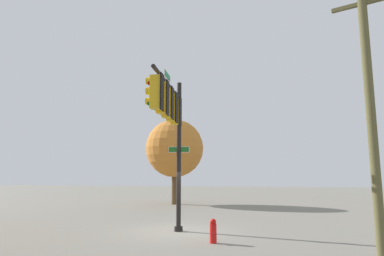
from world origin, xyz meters
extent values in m
plane|color=slate|center=(0.00, 0.00, 0.00)|extent=(120.00, 120.00, 0.00)
cylinder|color=black|center=(0.00, 0.00, 3.25)|extent=(0.20, 0.20, 6.51)
cylinder|color=black|center=(0.00, 0.00, 0.10)|extent=(0.36, 0.36, 0.20)
cylinder|color=black|center=(2.23, 0.15, 5.78)|extent=(4.47, 0.44, 0.14)
cylinder|color=black|center=(1.00, 0.07, 5.28)|extent=(2.05, 0.22, 1.07)
cube|color=gold|center=(0.81, 0.06, 5.03)|extent=(0.33, 0.37, 1.10)
cube|color=black|center=(0.81, 0.26, 5.03)|extent=(0.44, 0.05, 1.22)
sphere|color=maroon|center=(0.82, -0.14, 5.37)|extent=(0.22, 0.22, 0.22)
cylinder|color=gold|center=(0.82, -0.20, 5.42)|extent=(0.23, 0.15, 0.23)
sphere|color=#FFFC14|center=(0.82, -0.14, 5.03)|extent=(0.22, 0.22, 0.22)
cylinder|color=gold|center=(0.82, -0.20, 5.08)|extent=(0.23, 0.15, 0.23)
sphere|color=#0B621E|center=(0.82, -0.14, 4.69)|extent=(0.22, 0.22, 0.22)
cylinder|color=gold|center=(0.82, -0.20, 4.74)|extent=(0.23, 0.15, 0.23)
cube|color=yellow|center=(1.62, 0.11, 5.03)|extent=(0.34, 0.37, 1.10)
cube|color=black|center=(1.61, 0.31, 5.03)|extent=(0.44, 0.06, 1.22)
sphere|color=maroon|center=(1.63, -0.09, 5.37)|extent=(0.22, 0.22, 0.22)
cylinder|color=yellow|center=(1.64, -0.15, 5.42)|extent=(0.24, 0.15, 0.23)
sphere|color=#FFFC14|center=(1.63, -0.09, 5.03)|extent=(0.22, 0.22, 0.22)
cylinder|color=yellow|center=(1.64, -0.15, 5.08)|extent=(0.24, 0.15, 0.23)
sphere|color=#0B621E|center=(1.63, -0.09, 4.69)|extent=(0.22, 0.22, 0.22)
cylinder|color=yellow|center=(1.64, -0.15, 4.74)|extent=(0.24, 0.15, 0.23)
cube|color=gold|center=(2.44, 0.17, 5.03)|extent=(0.35, 0.39, 1.10)
cube|color=black|center=(2.42, 0.36, 5.03)|extent=(0.44, 0.08, 1.22)
sphere|color=maroon|center=(2.45, -0.03, 5.37)|extent=(0.22, 0.22, 0.22)
cylinder|color=gold|center=(2.46, -0.09, 5.42)|extent=(0.24, 0.16, 0.23)
sphere|color=#FFFC14|center=(2.45, -0.03, 5.03)|extent=(0.22, 0.22, 0.22)
cylinder|color=gold|center=(2.46, -0.09, 5.08)|extent=(0.24, 0.16, 0.23)
sphere|color=#0B621E|center=(2.45, -0.03, 4.69)|extent=(0.22, 0.22, 0.22)
cylinder|color=gold|center=(2.46, -0.09, 4.74)|extent=(0.24, 0.16, 0.23)
cube|color=#E9B011|center=(3.25, 0.22, 5.03)|extent=(0.36, 0.39, 1.10)
cube|color=black|center=(3.23, 0.42, 5.03)|extent=(0.44, 0.09, 1.22)
sphere|color=maroon|center=(3.27, 0.02, 5.37)|extent=(0.22, 0.22, 0.22)
cylinder|color=#E9B011|center=(3.27, -0.04, 5.42)|extent=(0.24, 0.16, 0.23)
sphere|color=#FFFC14|center=(3.27, 0.02, 5.03)|extent=(0.22, 0.22, 0.22)
cylinder|color=#E9B011|center=(3.27, -0.04, 5.08)|extent=(0.24, 0.16, 0.23)
sphere|color=#0B621E|center=(3.27, 0.02, 4.69)|extent=(0.22, 0.22, 0.22)
cylinder|color=#E9B011|center=(3.27, -0.04, 4.74)|extent=(0.24, 0.16, 0.23)
cube|color=yellow|center=(4.06, 0.28, 5.03)|extent=(0.35, 0.38, 1.10)
cube|color=black|center=(4.04, 0.48, 5.03)|extent=(0.44, 0.07, 1.22)
sphere|color=maroon|center=(4.07, 0.08, 5.37)|extent=(0.22, 0.22, 0.22)
cylinder|color=yellow|center=(4.08, 0.02, 5.42)|extent=(0.24, 0.16, 0.23)
sphere|color=#FFFC14|center=(4.07, 0.08, 5.03)|extent=(0.22, 0.22, 0.22)
cylinder|color=yellow|center=(4.08, 0.02, 5.08)|extent=(0.24, 0.16, 0.23)
sphere|color=#0B621E|center=(4.07, 0.08, 4.69)|extent=(0.22, 0.22, 0.22)
cylinder|color=yellow|center=(4.08, 0.02, 4.74)|extent=(0.24, 0.16, 0.23)
cube|color=white|center=(2.46, 0.17, 6.08)|extent=(0.94, 0.08, 0.26)
cube|color=#0B7738|center=(2.46, 0.17, 6.08)|extent=(0.90, 0.09, 0.22)
cube|color=white|center=(0.00, 0.00, 3.48)|extent=(0.08, 0.94, 0.26)
cube|color=#1D6A24|center=(0.00, 0.00, 3.48)|extent=(0.09, 0.90, 0.22)
cylinder|color=brown|center=(3.29, 6.85, 4.18)|extent=(0.28, 0.28, 8.36)
cube|color=brown|center=(3.29, 6.85, 7.76)|extent=(0.76, 1.72, 0.12)
cylinder|color=red|center=(2.14, 1.82, 0.33)|extent=(0.24, 0.24, 0.65)
sphere|color=red|center=(2.14, 1.82, 0.72)|extent=(0.22, 0.22, 0.22)
cylinder|color=red|center=(2.29, 1.82, 0.36)|extent=(0.12, 0.10, 0.10)
cylinder|color=brown|center=(-12.82, -3.72, 1.30)|extent=(0.44, 0.44, 2.59)
sphere|color=#BF752C|center=(-12.82, -3.72, 4.67)|extent=(4.88, 4.88, 4.88)
camera|label=1|loc=(13.92, 3.63, 2.33)|focal=30.58mm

